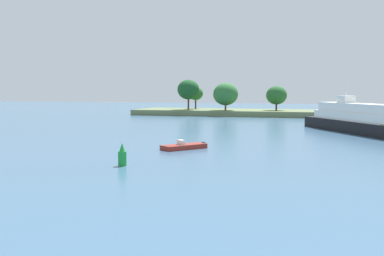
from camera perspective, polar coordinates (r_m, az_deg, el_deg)
The scene contains 4 objects.
treeline_island at distance 110.94m, azimuth 11.43°, elevation 2.75°, with size 73.99×16.08×9.02m.
white_riverboat at distance 69.62m, azimuth 20.45°, elevation 0.96°, with size 15.99×24.47×6.83m.
small_motorboat at distance 47.24m, azimuth -1.03°, elevation -2.39°, with size 4.40×5.07×0.99m.
channel_buoy_green at distance 37.14m, azimuth -8.95°, elevation -3.58°, with size 0.70×0.70×1.90m.
Camera 1 is at (29.44, -15.68, 6.20)m, focal length 41.53 mm.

